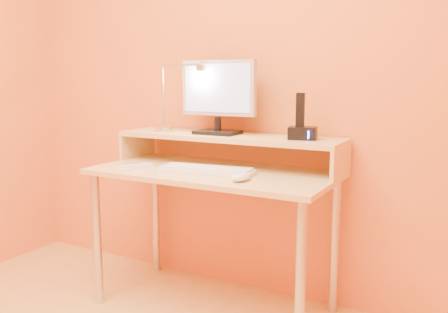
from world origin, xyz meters
The scene contains 25 objects.
wall_back centered at (0.00, 1.50, 1.25)m, with size 3.00×0.04×2.50m, color orange.
desk_leg_fl centered at (-0.55, 0.93, 0.35)m, with size 0.04×0.04×0.69m, color #BEBEC0.
desk_leg_fr centered at (0.55, 0.93, 0.35)m, with size 0.04×0.04×0.69m, color #BEBEC0.
desk_leg_bl centered at (-0.55, 1.43, 0.35)m, with size 0.04×0.04×0.69m, color #BEBEC0.
desk_leg_br centered at (0.55, 1.43, 0.35)m, with size 0.04×0.04×0.69m, color #BEBEC0.
desk_lower centered at (0.00, 1.18, 0.71)m, with size 1.20×0.60×0.03m, color tan.
shelf_riser_left centered at (-0.59, 1.33, 0.79)m, with size 0.02×0.30×0.14m, color tan.
shelf_riser_right centered at (0.59, 1.33, 0.79)m, with size 0.02×0.30×0.14m, color tan.
desk_shelf centered at (0.00, 1.33, 0.87)m, with size 1.20×0.30×0.03m, color tan.
monitor_foot centered at (-0.06, 1.33, 0.89)m, with size 0.22×0.16×0.02m, color black.
monitor_neck centered at (-0.06, 1.33, 0.93)m, with size 0.04×0.04×0.07m, color black.
monitor_panel centered at (-0.06, 1.34, 1.12)m, with size 0.42×0.04×0.28m, color #ACACB5.
monitor_back centered at (-0.06, 1.36, 1.12)m, with size 0.37×0.01×0.24m, color black.
monitor_screen centered at (-0.06, 1.32, 1.12)m, with size 0.38×0.00×0.25m, color #9BAAE7.
lamp_base centered at (-0.38, 1.30, 0.89)m, with size 0.10×0.10×0.03m, color #BEBEC0.
lamp_post centered at (-0.38, 1.30, 1.07)m, with size 0.01×0.01×0.33m, color #BEBEC0.
lamp_arm centered at (-0.26, 1.30, 1.24)m, with size 0.01×0.01×0.24m, color #BEBEC0.
lamp_head centered at (-0.14, 1.30, 1.22)m, with size 0.04×0.04×0.03m, color #BEBEC0.
lamp_bulb centered at (-0.14, 1.30, 1.20)m, with size 0.03×0.03×0.00m, color #FFEAC6.
phone_dock centered at (0.40, 1.33, 0.91)m, with size 0.13×0.10×0.06m, color black.
phone_handset centered at (0.39, 1.33, 1.02)m, with size 0.04×0.03×0.16m, color black.
phone_led centered at (0.45, 1.28, 0.91)m, with size 0.01×0.00×0.04m, color #307AFF.
keyboard centered at (0.02, 1.09, 0.73)m, with size 0.45×0.14×0.02m, color white.
mouse centered at (0.24, 1.01, 0.74)m, with size 0.07×0.11×0.04m, color white.
remote_control centered at (-0.35, 1.00, 0.73)m, with size 0.05×0.19×0.02m, color white.
Camera 1 is at (1.15, -0.81, 1.16)m, focal length 38.15 mm.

